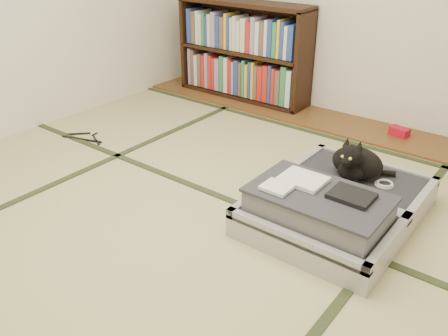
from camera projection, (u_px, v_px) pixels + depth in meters
The scene contains 9 objects.
floor at pixel (180, 226), 2.73m from camera, with size 4.50×4.50×0.00m, color #C4BA83.
wood_strip at pixel (335, 123), 4.13m from camera, with size 4.00×0.50×0.02m, color brown.
red_item at pixel (399, 132), 3.83m from camera, with size 0.15×0.09×0.07m, color #B20E21.
tatami_borders at pixel (231, 192), 3.07m from camera, with size 4.00×4.50×0.01m.
bookcase at pixel (243, 53), 4.55m from camera, with size 1.36×0.31×0.92m.
suitcase at pixel (335, 205), 2.71m from camera, with size 0.82×1.09×0.32m.
cat at pixel (356, 163), 2.86m from camera, with size 0.36×0.37×0.29m.
cable_coil at pixel (384, 184), 2.82m from camera, with size 0.11×0.11×0.03m.
hanger at pixel (85, 138), 3.84m from camera, with size 0.38×0.23×0.01m.
Camera 1 is at (1.59, -1.64, 1.54)m, focal length 38.00 mm.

